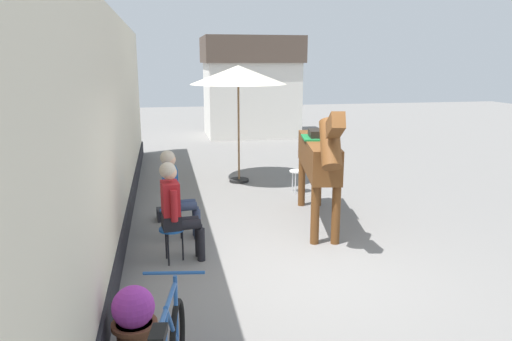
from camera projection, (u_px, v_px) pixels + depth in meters
ground_plane at (258, 202)px, 9.31m from camera, size 40.00×40.00×0.00m
pub_facade_wall at (109, 140)px, 7.05m from camera, size 0.34×14.00×3.40m
distant_cottage at (251, 86)px, 17.23m from camera, size 3.40×2.60×3.50m
seated_visitor_near at (176, 207)px, 6.40m from camera, size 0.61×0.49×1.39m
seated_visitor_far at (175, 190)px, 7.21m from camera, size 0.61×0.49×1.39m
saddled_horse_center at (319, 157)px, 7.76m from camera, size 0.84×2.97×2.06m
flower_planter_near at (134, 317)px, 4.49m from camera, size 0.43×0.43×0.64m
cafe_parasol at (238, 76)px, 10.34m from camera, size 2.10×2.10×2.58m
spare_stool_white at (297, 173)px, 9.92m from camera, size 0.32×0.32×0.46m
satchel_bag at (161, 215)px, 8.22m from camera, size 0.15×0.29×0.20m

